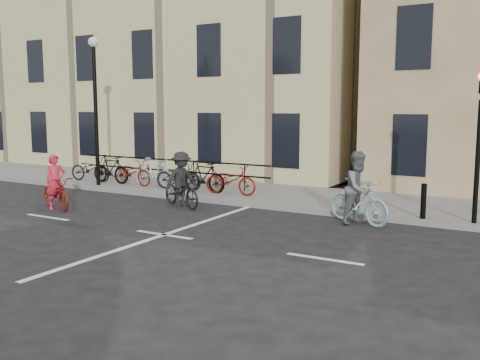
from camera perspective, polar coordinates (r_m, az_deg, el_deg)
The scene contains 10 objects.
ground at distance 12.73m, azimuth -8.10°, elevation -5.82°, with size 120.00×120.00×0.00m, color black.
sidewalk at distance 19.78m, azimuth -6.43°, elevation -0.69°, with size 46.00×4.00×0.15m, color slate.
building_west at distance 28.25m, azimuth -6.26°, elevation 12.17°, with size 20.00×10.00×10.00m, color #C4B284.
traffic_light at distance 14.11m, azimuth 24.18°, elevation 4.98°, with size 0.18×0.30×3.90m.
lamp_post at distance 20.01m, azimuth -15.20°, elevation 8.99°, with size 0.36×0.36×5.28m.
bollard_east at distance 14.39m, azimuth 18.98°, elevation -2.15°, with size 0.14×0.14×0.90m, color black.
parked_bikes at distance 19.17m, azimuth -9.01°, elevation 0.71°, with size 8.30×1.23×1.05m.
cyclist_pink at distance 16.59m, azimuth -19.04°, elevation -1.02°, with size 1.91×1.21×1.61m.
cyclist_grey at distance 13.97m, azimuth 12.54°, elevation -1.55°, with size 1.99×1.29×1.87m.
cyclist_dark at distance 16.06m, azimuth -6.26°, elevation -0.57°, with size 1.97×1.34×1.66m.
Camera 1 is at (7.71, -9.68, 2.99)m, focal length 40.00 mm.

